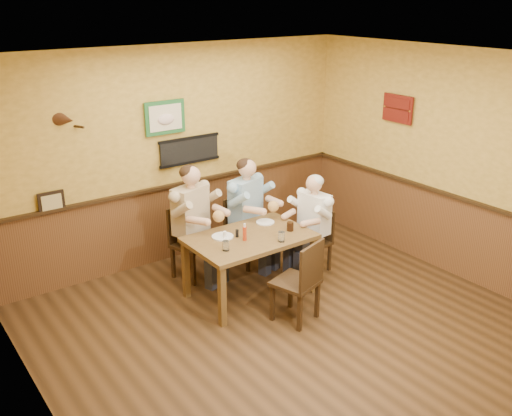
{
  "coord_description": "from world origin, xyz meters",
  "views": [
    {
      "loc": [
        -3.39,
        -3.87,
        3.37
      ],
      "look_at": [
        0.12,
        0.98,
        1.1
      ],
      "focal_mm": 40.0,
      "sensor_mm": 36.0,
      "label": 1
    }
  ],
  "objects_px": {
    "water_glass_left": "(226,246)",
    "salt_shaker": "(225,235)",
    "diner_blue_polo": "(246,218)",
    "water_glass_mid": "(281,237)",
    "cola_tumbler": "(290,226)",
    "diner_white_elder": "(314,229)",
    "chair_back_left": "(192,243)",
    "dining_table": "(250,243)",
    "chair_near_side": "(295,280)",
    "pepper_shaker": "(237,233)",
    "chair_back_right": "(246,232)",
    "diner_tan_shirt": "(191,228)",
    "chair_right_end": "(313,241)",
    "hot_sauce_bottle": "(245,233)"
  },
  "relations": [
    {
      "from": "chair_back_left",
      "to": "chair_right_end",
      "type": "height_order",
      "value": "chair_back_left"
    },
    {
      "from": "diner_blue_polo",
      "to": "water_glass_mid",
      "type": "distance_m",
      "value": 1.07
    },
    {
      "from": "dining_table",
      "to": "salt_shaker",
      "type": "height_order",
      "value": "salt_shaker"
    },
    {
      "from": "hot_sauce_bottle",
      "to": "salt_shaker",
      "type": "relative_size",
      "value": 2.04
    },
    {
      "from": "water_glass_mid",
      "to": "water_glass_left",
      "type": "bearing_deg",
      "value": 165.51
    },
    {
      "from": "chair_right_end",
      "to": "pepper_shaker",
      "type": "height_order",
      "value": "pepper_shaker"
    },
    {
      "from": "diner_tan_shirt",
      "to": "salt_shaker",
      "type": "height_order",
      "value": "diner_tan_shirt"
    },
    {
      "from": "chair_back_left",
      "to": "water_glass_mid",
      "type": "relative_size",
      "value": 7.88
    },
    {
      "from": "diner_blue_polo",
      "to": "water_glass_mid",
      "type": "xyz_separation_m",
      "value": [
        -0.23,
        -1.03,
        0.16
      ]
    },
    {
      "from": "dining_table",
      "to": "chair_right_end",
      "type": "relative_size",
      "value": 1.73
    },
    {
      "from": "chair_back_left",
      "to": "water_glass_left",
      "type": "relative_size",
      "value": 8.21
    },
    {
      "from": "chair_back_left",
      "to": "diner_white_elder",
      "type": "distance_m",
      "value": 1.54
    },
    {
      "from": "diner_white_elder",
      "to": "cola_tumbler",
      "type": "relative_size",
      "value": 11.01
    },
    {
      "from": "diner_blue_polo",
      "to": "water_glass_mid",
      "type": "height_order",
      "value": "diner_blue_polo"
    },
    {
      "from": "dining_table",
      "to": "chair_near_side",
      "type": "height_order",
      "value": "chair_near_side"
    },
    {
      "from": "chair_right_end",
      "to": "water_glass_left",
      "type": "relative_size",
      "value": 7.22
    },
    {
      "from": "chair_back_left",
      "to": "diner_blue_polo",
      "type": "height_order",
      "value": "diner_blue_polo"
    },
    {
      "from": "chair_back_left",
      "to": "pepper_shaker",
      "type": "relative_size",
      "value": 10.15
    },
    {
      "from": "hot_sauce_bottle",
      "to": "pepper_shaker",
      "type": "height_order",
      "value": "hot_sauce_bottle"
    },
    {
      "from": "diner_white_elder",
      "to": "chair_right_end",
      "type": "bearing_deg",
      "value": 0.0
    },
    {
      "from": "chair_back_left",
      "to": "diner_tan_shirt",
      "type": "xyz_separation_m",
      "value": [
        -0.0,
        0.0,
        0.2
      ]
    },
    {
      "from": "water_glass_left",
      "to": "salt_shaker",
      "type": "xyz_separation_m",
      "value": [
        0.16,
        0.27,
        -0.01
      ]
    },
    {
      "from": "chair_right_end",
      "to": "chair_near_side",
      "type": "xyz_separation_m",
      "value": [
        -0.94,
        -0.78,
        0.07
      ]
    },
    {
      "from": "pepper_shaker",
      "to": "chair_back_right",
      "type": "bearing_deg",
      "value": 48.48
    },
    {
      "from": "chair_back_right",
      "to": "hot_sauce_bottle",
      "type": "height_order",
      "value": "hot_sauce_bottle"
    },
    {
      "from": "dining_table",
      "to": "cola_tumbler",
      "type": "xyz_separation_m",
      "value": [
        0.48,
        -0.14,
        0.14
      ]
    },
    {
      "from": "diner_blue_polo",
      "to": "cola_tumbler",
      "type": "relative_size",
      "value": 12.32
    },
    {
      "from": "diner_tan_shirt",
      "to": "hot_sauce_bottle",
      "type": "distance_m",
      "value": 0.9
    },
    {
      "from": "diner_tan_shirt",
      "to": "hot_sauce_bottle",
      "type": "relative_size",
      "value": 7.2
    },
    {
      "from": "chair_right_end",
      "to": "chair_near_side",
      "type": "distance_m",
      "value": 1.22
    },
    {
      "from": "chair_near_side",
      "to": "water_glass_mid",
      "type": "xyz_separation_m",
      "value": [
        0.12,
        0.41,
        0.34
      ]
    },
    {
      "from": "chair_back_left",
      "to": "hot_sauce_bottle",
      "type": "xyz_separation_m",
      "value": [
        0.21,
        -0.86,
        0.38
      ]
    },
    {
      "from": "chair_back_right",
      "to": "water_glass_mid",
      "type": "bearing_deg",
      "value": -118.99
    },
    {
      "from": "chair_back_right",
      "to": "water_glass_mid",
      "type": "height_order",
      "value": "chair_back_right"
    },
    {
      "from": "water_glass_left",
      "to": "chair_near_side",
      "type": "bearing_deg",
      "value": -48.08
    },
    {
      "from": "salt_shaker",
      "to": "water_glass_mid",
      "type": "bearing_deg",
      "value": -42.56
    },
    {
      "from": "diner_blue_polo",
      "to": "pepper_shaker",
      "type": "bearing_deg",
      "value": -147.89
    },
    {
      "from": "chair_back_left",
      "to": "diner_tan_shirt",
      "type": "height_order",
      "value": "diner_tan_shirt"
    },
    {
      "from": "diner_white_elder",
      "to": "salt_shaker",
      "type": "distance_m",
      "value": 1.31
    },
    {
      "from": "chair_back_right",
      "to": "chair_near_side",
      "type": "bearing_deg",
      "value": -120.17
    },
    {
      "from": "dining_table",
      "to": "diner_white_elder",
      "type": "relative_size",
      "value": 1.21
    },
    {
      "from": "water_glass_left",
      "to": "salt_shaker",
      "type": "distance_m",
      "value": 0.32
    },
    {
      "from": "diner_white_elder",
      "to": "pepper_shaker",
      "type": "relative_size",
      "value": 12.75
    },
    {
      "from": "cola_tumbler",
      "to": "diner_white_elder",
      "type": "bearing_deg",
      "value": 18.86
    },
    {
      "from": "chair_near_side",
      "to": "diner_blue_polo",
      "type": "relative_size",
      "value": 0.73
    },
    {
      "from": "dining_table",
      "to": "water_glass_mid",
      "type": "bearing_deg",
      "value": -58.38
    },
    {
      "from": "chair_near_side",
      "to": "chair_back_right",
      "type": "bearing_deg",
      "value": -120.77
    },
    {
      "from": "chair_back_left",
      "to": "salt_shaker",
      "type": "height_order",
      "value": "chair_back_left"
    },
    {
      "from": "water_glass_left",
      "to": "pepper_shaker",
      "type": "bearing_deg",
      "value": 37.29
    },
    {
      "from": "diner_tan_shirt",
      "to": "diner_white_elder",
      "type": "relative_size",
      "value": 1.14
    }
  ]
}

